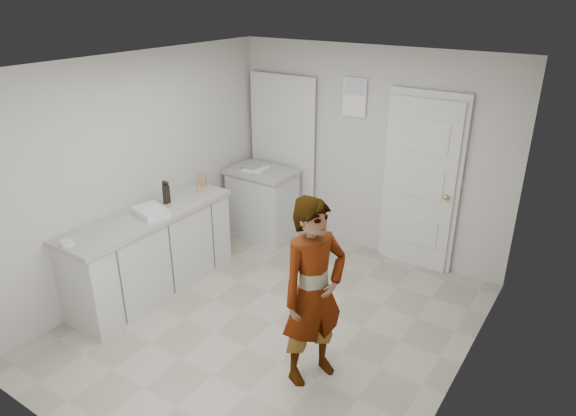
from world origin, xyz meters
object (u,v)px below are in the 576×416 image
Objects in this scene: person at (314,293)px; egg_bowl at (67,243)px; oil_cruet_a at (167,192)px; oil_cruet_b at (165,192)px; spice_jar at (199,189)px; baking_dish at (151,212)px; cake_mix_box at (202,180)px.

person reaches higher than egg_bowl.
oil_cruet_b is at bearing -86.80° from oil_cruet_a.
spice_jar is at bearing 89.37° from person.
baking_dish is at bearing 108.09° from person.
person is at bearing -49.85° from cake_mix_box.
oil_cruet_a is 2.08× the size of egg_bowl.
person is at bearing 17.93° from egg_bowl.
oil_cruet_b is at bearing -98.23° from spice_jar.
oil_cruet_b reaches higher than cake_mix_box.
person is 2.09m from baking_dish.
person reaches higher than baking_dish.
spice_jar is 0.43m from oil_cruet_a.
cake_mix_box is 0.61m from oil_cruet_b.
person is 2.23m from oil_cruet_b.
cake_mix_box is at bearing 120.39° from spice_jar.
oil_cruet_a is 0.58× the size of baking_dish.
oil_cruet_a is 0.34m from baking_dish.
person is 2.30m from spice_jar.
oil_cruet_b is (0.00, -0.03, 0.01)m from oil_cruet_a.
person is 2.31m from egg_bowl.
cake_mix_box reaches higher than baking_dish.
spice_jar is 0.27× the size of oil_cruet_b.
person is 3.87× the size of baking_dish.
oil_cruet_a is 0.92× the size of oil_cruet_b.
oil_cruet_b is (-2.16, 0.48, 0.23)m from person.
person is at bearing -5.26° from baking_dish.
cake_mix_box is 0.19m from spice_jar.
spice_jar is 1.65m from egg_bowl.
baking_dish is at bearing -88.72° from spice_jar.
spice_jar is 0.17× the size of baking_dish.
cake_mix_box is at bearing 86.87° from person.
spice_jar is (-2.10, 0.93, 0.14)m from person.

